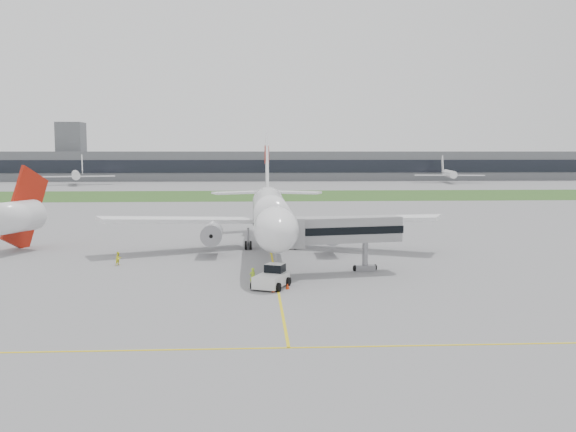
{
  "coord_description": "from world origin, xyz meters",
  "views": [
    {
      "loc": [
        -2.53,
        -84.76,
        14.06
      ],
      "look_at": [
        2.28,
        2.0,
        5.28
      ],
      "focal_mm": 40.0,
      "sensor_mm": 36.0,
      "label": 1
    }
  ],
  "objects": [
    {
      "name": "safety_cone_left",
      "position": [
        -0.5,
        -21.56,
        0.26
      ],
      "size": [
        0.38,
        0.38,
        0.52
      ],
      "primitive_type": "cone",
      "color": "red",
      "rests_on": "ground"
    },
    {
      "name": "ground_crew_far",
      "position": [
        -19.17,
        -5.35,
        0.85
      ],
      "size": [
        0.99,
        1.04,
        1.7
      ],
      "primitive_type": "imported",
      "rotation": [
        0.0,
        0.0,
        0.99
      ],
      "color": "#FFFE2A",
      "rests_on": "ground"
    },
    {
      "name": "safety_cone_right",
      "position": [
        1.0,
        -20.25,
        0.3
      ],
      "size": [
        0.43,
        0.43,
        0.6
      ],
      "primitive_type": "cone",
      "color": "red",
      "rests_on": "ground"
    },
    {
      "name": "grass_strip",
      "position": [
        0.0,
        120.0,
        0.01
      ],
      "size": [
        600.0,
        50.0,
        0.02
      ],
      "primitive_type": "cube",
      "color": "#305620",
      "rests_on": "ground"
    },
    {
      "name": "airliner",
      "position": [
        0.0,
        4.87,
        5.66
      ],
      "size": [
        48.13,
        53.95,
        17.88
      ],
      "color": "white",
      "rests_on": "ground"
    },
    {
      "name": "distant_aircraft_left",
      "position": [
        -76.81,
        189.36,
        0.0
      ],
      "size": [
        38.36,
        35.76,
        12.21
      ],
      "primitive_type": null,
      "rotation": [
        0.0,
        0.0,
        0.27
      ],
      "color": "white",
      "rests_on": "ground"
    },
    {
      "name": "distant_aircraft_right",
      "position": [
        85.47,
        197.9,
        0.0
      ],
      "size": [
        34.64,
        31.67,
        11.71
      ],
      "primitive_type": null,
      "rotation": [
        0.0,
        0.0,
        -0.16
      ],
      "color": "white",
      "rests_on": "ground"
    },
    {
      "name": "ground_crew_near",
      "position": [
        -2.59,
        -18.43,
        0.96
      ],
      "size": [
        0.83,
        0.73,
        1.91
      ],
      "primitive_type": "imported",
      "rotation": [
        0.0,
        0.0,
        3.63
      ],
      "color": "#A7D723",
      "rests_on": "ground"
    },
    {
      "name": "terminal_building",
      "position": [
        0.0,
        229.87,
        7.0
      ],
      "size": [
        320.0,
        22.3,
        14.0
      ],
      "color": "slate",
      "rests_on": "ground"
    },
    {
      "name": "control_tower",
      "position": [
        -90.0,
        232.0,
        0.0
      ],
      "size": [
        12.0,
        12.0,
        56.0
      ],
      "primitive_type": null,
      "color": "slate",
      "rests_on": "ground"
    },
    {
      "name": "apron_markings",
      "position": [
        0.0,
        -5.0,
        0.0
      ],
      "size": [
        70.0,
        70.0,
        0.04
      ],
      "primitive_type": null,
      "color": "yellow",
      "rests_on": "ground"
    },
    {
      "name": "pushback_tug",
      "position": [
        -0.55,
        -19.23,
        1.07
      ],
      "size": [
        4.35,
        5.16,
        2.32
      ],
      "rotation": [
        0.0,
        0.0,
        -0.39
      ],
      "color": "white",
      "rests_on": "ground"
    },
    {
      "name": "ground",
      "position": [
        0.0,
        0.0,
        0.0
      ],
      "size": [
        600.0,
        600.0,
        0.0
      ],
      "primitive_type": "plane",
      "color": "slate",
      "rests_on": "ground"
    },
    {
      "name": "neighbor_aircraft",
      "position": [
        -35.91,
        6.0,
        5.06
      ],
      "size": [
        7.57,
        15.73,
        12.76
      ],
      "rotation": [
        0.0,
        0.0,
        -0.38
      ],
      "color": "#AB1809",
      "rests_on": "ground"
    },
    {
      "name": "jet_bridge",
      "position": [
        7.11,
        -11.81,
        4.94
      ],
      "size": [
        14.3,
        6.47,
        6.68
      ],
      "rotation": [
        0.0,
        0.0,
        0.18
      ],
      "color": "#969598",
      "rests_on": "ground"
    }
  ]
}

